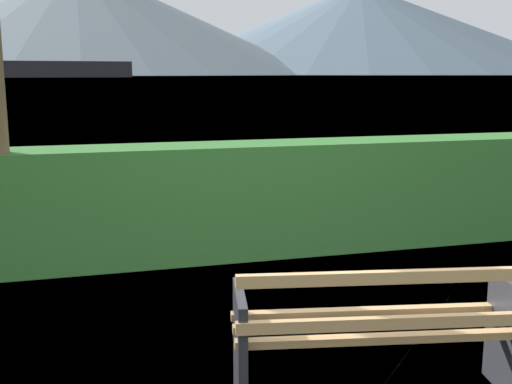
% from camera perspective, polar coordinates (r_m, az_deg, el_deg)
% --- Properties ---
extents(water_surface, '(620.00, 620.00, 0.00)m').
position_cam_1_polar(water_surface, '(309.14, -15.47, 10.07)').
color(water_surface, '#7A99A8').
rests_on(water_surface, ground_plane).
extents(park_bench, '(1.71, 0.85, 0.87)m').
position_cam_1_polar(park_bench, '(3.66, 11.17, -12.43)').
color(park_bench, tan).
rests_on(park_bench, ground_plane).
extents(hedge_row, '(12.70, 0.67, 1.15)m').
position_cam_1_polar(hedge_row, '(6.45, -1.22, -0.65)').
color(hedge_row, '#387A33').
rests_on(hedge_row, ground_plane).
extents(distant_hills, '(872.77, 452.44, 88.90)m').
position_cam_1_polar(distant_hills, '(579.55, -6.58, 14.76)').
color(distant_hills, slate).
rests_on(distant_hills, ground_plane).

